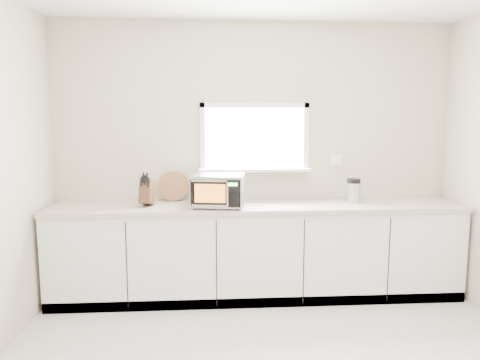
{
  "coord_description": "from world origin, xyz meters",
  "views": [
    {
      "loc": [
        -0.44,
        -2.34,
        1.69
      ],
      "look_at": [
        -0.18,
        1.55,
        1.18
      ],
      "focal_mm": 32.0,
      "sensor_mm": 36.0,
      "label": 1
    }
  ],
  "objects": [
    {
      "name": "back_wall",
      "position": [
        0.0,
        2.0,
        1.36
      ],
      "size": [
        4.0,
        0.17,
        2.7
      ],
      "color": "#C4B39B",
      "rests_on": "ground"
    },
    {
      "name": "cabinets",
      "position": [
        0.0,
        1.7,
        0.44
      ],
      "size": [
        3.92,
        0.6,
        0.88
      ],
      "primitive_type": "cube",
      "color": "silver",
      "rests_on": "ground"
    },
    {
      "name": "countertop",
      "position": [
        0.0,
        1.69,
        0.9
      ],
      "size": [
        3.92,
        0.64,
        0.04
      ],
      "primitive_type": "cube",
      "color": "#B6AB96",
      "rests_on": "cabinets"
    },
    {
      "name": "microwave",
      "position": [
        -0.38,
        1.6,
        1.08
      ],
      "size": [
        0.52,
        0.45,
        0.3
      ],
      "rotation": [
        0.0,
        0.0,
        -0.17
      ],
      "color": "black",
      "rests_on": "countertop"
    },
    {
      "name": "knife_block",
      "position": [
        -1.05,
        1.69,
        1.06
      ],
      "size": [
        0.14,
        0.24,
        0.32
      ],
      "rotation": [
        0.0,
        0.0,
        -0.15
      ],
      "color": "#4B321A",
      "rests_on": "countertop"
    },
    {
      "name": "cutting_board",
      "position": [
        -0.82,
        1.94,
        1.07
      ],
      "size": [
        0.3,
        0.07,
        0.3
      ],
      "primitive_type": "cylinder",
      "rotation": [
        1.4,
        0.0,
        0.0
      ],
      "color": "#9E713D",
      "rests_on": "countertop"
    },
    {
      "name": "coffee_grinder",
      "position": [
        0.96,
        1.75,
        1.04
      ],
      "size": [
        0.17,
        0.17,
        0.24
      ],
      "rotation": [
        0.0,
        0.0,
        0.25
      ],
      "color": "#B1B3B9",
      "rests_on": "countertop"
    }
  ]
}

